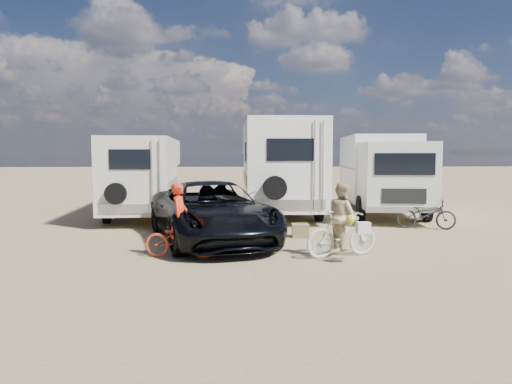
{
  "coord_description": "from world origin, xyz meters",
  "views": [
    {
      "loc": [
        -1.58,
        -12.06,
        2.4
      ],
      "look_at": [
        -0.95,
        1.48,
        1.3
      ],
      "focal_mm": 34.35,
      "sensor_mm": 36.0,
      "label": 1
    }
  ],
  "objects_px": {
    "box_truck": "(382,175)",
    "rider_woman": "(342,224)",
    "bike_man": "(180,239)",
    "bike_woman": "(342,234)",
    "crate": "(300,231)",
    "rider_man": "(180,224)",
    "cooler": "(239,222)",
    "dark_suv": "(212,212)",
    "bike_parked": "(426,214)",
    "rv_main": "(278,168)",
    "rv_left": "(145,177)"
  },
  "relations": [
    {
      "from": "dark_suv",
      "to": "rider_man",
      "type": "xyz_separation_m",
      "value": [
        -0.63,
        -2.01,
        -0.04
      ]
    },
    {
      "from": "rv_main",
      "to": "box_truck",
      "type": "bearing_deg",
      "value": -6.86
    },
    {
      "from": "crate",
      "to": "bike_man",
      "type": "bearing_deg",
      "value": -140.43
    },
    {
      "from": "crate",
      "to": "box_truck",
      "type": "bearing_deg",
      "value": 52.97
    },
    {
      "from": "rv_main",
      "to": "bike_parked",
      "type": "height_order",
      "value": "rv_main"
    },
    {
      "from": "rv_main",
      "to": "bike_woman",
      "type": "bearing_deg",
      "value": -85.18
    },
    {
      "from": "bike_woman",
      "to": "bike_parked",
      "type": "relative_size",
      "value": 1.01
    },
    {
      "from": "crate",
      "to": "rider_man",
      "type": "bearing_deg",
      "value": -140.43
    },
    {
      "from": "rv_left",
      "to": "bike_parked",
      "type": "xyz_separation_m",
      "value": [
        9.42,
        -3.92,
        -0.99
      ]
    },
    {
      "from": "rider_man",
      "to": "cooler",
      "type": "distance_m",
      "value": 4.34
    },
    {
      "from": "box_truck",
      "to": "rv_left",
      "type": "bearing_deg",
      "value": -173.63
    },
    {
      "from": "rider_woman",
      "to": "bike_parked",
      "type": "height_order",
      "value": "rider_woman"
    },
    {
      "from": "bike_man",
      "to": "bike_parked",
      "type": "bearing_deg",
      "value": -51.71
    },
    {
      "from": "rv_main",
      "to": "rider_woman",
      "type": "height_order",
      "value": "rv_main"
    },
    {
      "from": "bike_man",
      "to": "bike_parked",
      "type": "xyz_separation_m",
      "value": [
        7.26,
        3.87,
        0.04
      ]
    },
    {
      "from": "bike_man",
      "to": "bike_parked",
      "type": "height_order",
      "value": "bike_parked"
    },
    {
      "from": "dark_suv",
      "to": "bike_parked",
      "type": "height_order",
      "value": "dark_suv"
    },
    {
      "from": "bike_man",
      "to": "bike_woman",
      "type": "xyz_separation_m",
      "value": [
        3.71,
        -0.11,
        0.11
      ]
    },
    {
      "from": "rv_main",
      "to": "rider_woman",
      "type": "bearing_deg",
      "value": -85.18
    },
    {
      "from": "bike_woman",
      "to": "crate",
      "type": "relative_size",
      "value": 3.86
    },
    {
      "from": "bike_woman",
      "to": "crate",
      "type": "height_order",
      "value": "bike_woman"
    },
    {
      "from": "dark_suv",
      "to": "crate",
      "type": "bearing_deg",
      "value": -2.86
    },
    {
      "from": "rider_woman",
      "to": "cooler",
      "type": "relative_size",
      "value": 2.63
    },
    {
      "from": "rv_main",
      "to": "cooler",
      "type": "bearing_deg",
      "value": -110.93
    },
    {
      "from": "bike_woman",
      "to": "bike_parked",
      "type": "bearing_deg",
      "value": -60.38
    },
    {
      "from": "rider_man",
      "to": "rider_woman",
      "type": "xyz_separation_m",
      "value": [
        3.71,
        -0.11,
        0.0
      ]
    },
    {
      "from": "dark_suv",
      "to": "rider_man",
      "type": "bearing_deg",
      "value": -123.26
    },
    {
      "from": "box_truck",
      "to": "cooler",
      "type": "distance_m",
      "value": 6.88
    },
    {
      "from": "bike_parked",
      "to": "crate",
      "type": "distance_m",
      "value": 4.35
    },
    {
      "from": "cooler",
      "to": "rider_woman",
      "type": "bearing_deg",
      "value": -36.69
    },
    {
      "from": "rv_left",
      "to": "box_truck",
      "type": "xyz_separation_m",
      "value": [
        9.2,
        -0.01,
        0.08
      ]
    },
    {
      "from": "rider_man",
      "to": "cooler",
      "type": "xyz_separation_m",
      "value": [
        1.4,
        4.07,
        -0.53
      ]
    },
    {
      "from": "rv_main",
      "to": "box_truck",
      "type": "relative_size",
      "value": 1.1
    },
    {
      "from": "box_truck",
      "to": "rider_man",
      "type": "distance_m",
      "value": 10.52
    },
    {
      "from": "box_truck",
      "to": "dark_suv",
      "type": "height_order",
      "value": "box_truck"
    },
    {
      "from": "dark_suv",
      "to": "cooler",
      "type": "relative_size",
      "value": 9.9
    },
    {
      "from": "dark_suv",
      "to": "bike_man",
      "type": "relative_size",
      "value": 3.55
    },
    {
      "from": "bike_woman",
      "to": "cooler",
      "type": "bearing_deg",
      "value": 10.33
    },
    {
      "from": "bike_parked",
      "to": "crate",
      "type": "bearing_deg",
      "value": 126.3
    },
    {
      "from": "bike_man",
      "to": "crate",
      "type": "bearing_deg",
      "value": -40.16
    },
    {
      "from": "box_truck",
      "to": "rider_woman",
      "type": "height_order",
      "value": "box_truck"
    },
    {
      "from": "rv_left",
      "to": "bike_man",
      "type": "bearing_deg",
      "value": -77.69
    },
    {
      "from": "box_truck",
      "to": "rider_woman",
      "type": "distance_m",
      "value": 8.61
    },
    {
      "from": "rv_left",
      "to": "bike_parked",
      "type": "height_order",
      "value": "rv_left"
    },
    {
      "from": "dark_suv",
      "to": "crate",
      "type": "relative_size",
      "value": 12.45
    },
    {
      "from": "bike_parked",
      "to": "rv_left",
      "type": "bearing_deg",
      "value": 86.42
    },
    {
      "from": "rider_woman",
      "to": "crate",
      "type": "xyz_separation_m",
      "value": [
        -0.59,
        2.69,
        -0.58
      ]
    },
    {
      "from": "cooler",
      "to": "rider_man",
      "type": "bearing_deg",
      "value": -84.54
    },
    {
      "from": "dark_suv",
      "to": "bike_parked",
      "type": "relative_size",
      "value": 3.26
    },
    {
      "from": "box_truck",
      "to": "cooler",
      "type": "relative_size",
      "value": 12.64
    }
  ]
}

